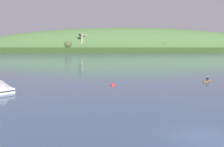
# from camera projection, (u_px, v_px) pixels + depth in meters

# --- Properties ---
(ground) EXTENTS (1400.00, 1400.00, 0.00)m
(ground) POSITION_uv_depth(u_px,v_px,m) (207.00, 138.00, 14.59)
(ground) COLOR #384C6B
(far_shoreline_hill) EXTENTS (504.61, 100.88, 58.68)m
(far_shoreline_hill) POSITION_uv_depth(u_px,v_px,m) (131.00, 52.00, 291.84)
(far_shoreline_hill) COLOR #314A21
(far_shoreline_hill) RESTS_ON ground
(dockside_crane) EXTENTS (12.13, 11.57, 20.12)m
(dockside_crane) POSITION_uv_depth(u_px,v_px,m) (82.00, 43.00, 254.08)
(dockside_crane) COLOR #4C4C51
(dockside_crane) RESTS_ON ground
(canoe_with_paddler) EXTENTS (3.28, 3.14, 1.02)m
(canoe_with_paddler) POSITION_uv_depth(u_px,v_px,m) (207.00, 81.00, 38.69)
(canoe_with_paddler) COLOR brown
(canoe_with_paddler) RESTS_ON ground
(mooring_buoy_midchannel) EXTENTS (0.66, 0.66, 0.74)m
(mooring_buoy_midchannel) POSITION_uv_depth(u_px,v_px,m) (113.00, 86.00, 34.82)
(mooring_buoy_midchannel) COLOR red
(mooring_buoy_midchannel) RESTS_ON ground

